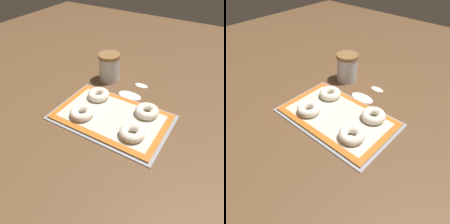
{
  "view_description": "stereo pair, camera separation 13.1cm",
  "coord_description": "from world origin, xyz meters",
  "views": [
    {
      "loc": [
        0.36,
        -0.57,
        0.58
      ],
      "look_at": [
        0.01,
        0.0,
        0.03
      ],
      "focal_mm": 35.0,
      "sensor_mm": 36.0,
      "label": 1
    },
    {
      "loc": [
        0.46,
        -0.49,
        0.58
      ],
      "look_at": [
        0.01,
        0.0,
        0.03
      ],
      "focal_mm": 35.0,
      "sensor_mm": 36.0,
      "label": 2
    }
  ],
  "objects": [
    {
      "name": "flour_patch_far",
      "position": [
        -0.0,
        0.18,
        0.0
      ],
      "size": [
        0.11,
        0.06,
        0.0
      ],
      "color": "white",
      "rests_on": "ground_plane"
    },
    {
      "name": "bagel_front_right",
      "position": [
        0.13,
        -0.06,
        0.03
      ],
      "size": [
        0.1,
        0.1,
        0.03
      ],
      "color": "silver",
      "rests_on": "baking_mat"
    },
    {
      "name": "flour_canister",
      "position": [
        -0.16,
        0.25,
        0.07
      ],
      "size": [
        0.1,
        0.1,
        0.14
      ],
      "color": "silver",
      "rests_on": "ground_plane"
    },
    {
      "name": "bagel_back_left",
      "position": [
        -0.1,
        0.08,
        0.03
      ],
      "size": [
        0.1,
        0.1,
        0.03
      ],
      "color": "silver",
      "rests_on": "baking_mat"
    },
    {
      "name": "bagel_back_right",
      "position": [
        0.13,
        0.08,
        0.03
      ],
      "size": [
        0.1,
        0.1,
        0.03
      ],
      "color": "silver",
      "rests_on": "baking_mat"
    },
    {
      "name": "flour_patch_near",
      "position": [
        0.01,
        0.28,
        0.0
      ],
      "size": [
        0.07,
        0.03,
        0.0
      ],
      "color": "white",
      "rests_on": "ground_plane"
    },
    {
      "name": "baking_tray",
      "position": [
        0.01,
        0.0,
        0.0
      ],
      "size": [
        0.47,
        0.3,
        0.01
      ],
      "color": "#93969B",
      "rests_on": "ground_plane"
    },
    {
      "name": "bagel_front_left",
      "position": [
        -0.09,
        -0.06,
        0.03
      ],
      "size": [
        0.1,
        0.1,
        0.03
      ],
      "color": "silver",
      "rests_on": "baking_mat"
    },
    {
      "name": "baking_mat",
      "position": [
        0.01,
        0.0,
        0.01
      ],
      "size": [
        0.44,
        0.27,
        0.0
      ],
      "color": "orange",
      "rests_on": "baking_tray"
    },
    {
      "name": "ground_plane",
      "position": [
        0.0,
        0.0,
        0.0
      ],
      "size": [
        2.8,
        2.8,
        0.0
      ],
      "primitive_type": "plane",
      "color": "brown"
    }
  ]
}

